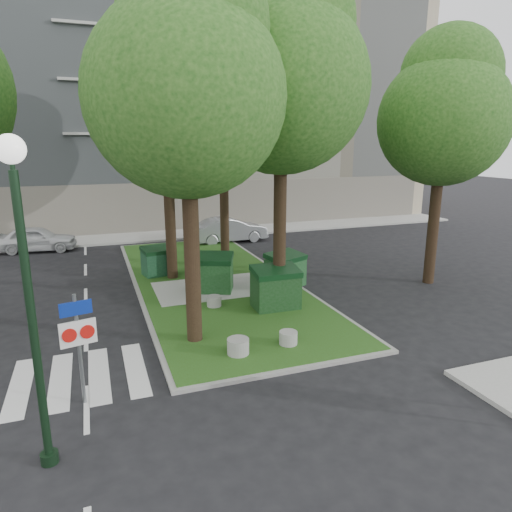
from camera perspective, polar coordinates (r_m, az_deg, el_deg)
name	(u,v)px	position (r m, az deg, el deg)	size (l,w,h in m)	color
ground	(275,374)	(11.95, 2.38, -14.49)	(120.00, 120.00, 0.00)	black
median_island	(213,282)	(19.12, -5.40, -3.20)	(6.00, 16.00, 0.12)	#284F16
median_kerb	(213,282)	(19.12, -5.40, -3.23)	(6.30, 16.30, 0.10)	gray
building_sidewalk	(162,235)	(29.03, -11.68, 2.53)	(42.00, 3.00, 0.12)	#999993
zebra_crossing	(117,371)	(12.56, -16.94, -13.61)	(5.00, 3.00, 0.01)	silver
apartment_building	(141,110)	(35.99, -14.23, 17.29)	(41.00, 12.00, 16.00)	tan
tree_median_near_left	(189,77)	(12.63, -8.41, 21.23)	(5.20, 5.20, 10.53)	black
tree_median_near_right	(284,68)	(15.68, 3.47, 22.38)	(5.60, 5.60, 11.46)	black
tree_median_mid	(167,109)	(19.05, -11.07, 17.63)	(4.80, 4.80, 9.99)	black
tree_median_far	(224,85)	(22.80, -4.06, 20.59)	(5.80, 5.80, 11.93)	black
tree_street_right	(445,108)	(19.79, 22.58, 16.72)	(5.00, 5.00, 10.06)	black
dumpster_a	(159,261)	(20.14, -12.08, -0.61)	(1.51, 1.20, 1.26)	#0F391E
dumpster_b	(212,273)	(17.58, -5.52, -2.14)	(1.89, 1.64, 1.47)	#113B15
dumpster_c	(276,288)	(15.78, 2.47, -3.98)	(1.62, 1.15, 1.48)	black
dumpster_d	(285,270)	(18.08, 3.69, -1.77)	(1.80, 1.57, 1.39)	#14411B
bollard_left	(238,346)	(12.60, -2.26, -11.21)	(0.60, 0.60, 0.43)	gray
bollard_right	(288,338)	(13.19, 4.06, -10.16)	(0.52, 0.52, 0.37)	gray
bollard_mid	(214,301)	(16.10, -5.26, -5.63)	(0.51, 0.51, 0.36)	gray
litter_bin	(273,267)	(19.84, 2.12, -1.36)	(0.37, 0.37, 0.64)	#C0D418
street_lamp	(26,270)	(8.37, -26.85, -1.58)	(0.47, 0.47, 5.84)	black
traffic_sign_pole	(78,335)	(10.74, -21.36, -9.14)	(0.76, 0.21, 2.58)	slate
car_white	(36,239)	(27.11, -25.75, 1.95)	(1.61, 4.00, 1.36)	silver
car_silver	(229,230)	(26.76, -3.33, 3.29)	(1.53, 4.40, 1.45)	gray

